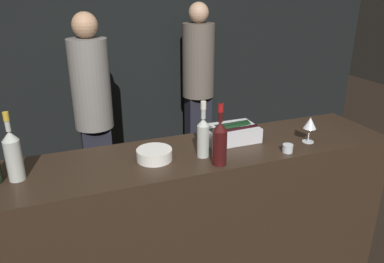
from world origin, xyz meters
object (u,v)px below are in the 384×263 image
rose_wine_bottle (13,154)px  person_blond_tee (93,107)px  candle_votive (288,148)px  bowl_white (154,154)px  person_in_hoodie (198,80)px  ice_bin_with_bottles (231,132)px  white_wine_bottle (203,135)px  wine_glass (310,124)px  red_wine_bottle_tall (220,142)px

rose_wine_bottle → person_blond_tee: bearing=67.0°
candle_votive → person_blond_tee: size_ratio=0.03×
bowl_white → candle_votive: size_ratio=3.26×
candle_votive → rose_wine_bottle: rose_wine_bottle is taller
bowl_white → person_in_hoodie: (1.01, 1.82, -0.06)m
ice_bin_with_bottles → person_in_hoodie: size_ratio=0.18×
white_wine_bottle → wine_glass: bearing=-3.6°
bowl_white → red_wine_bottle_tall: bearing=-29.6°
candle_votive → rose_wine_bottle: size_ratio=0.17×
wine_glass → rose_wine_bottle: (-1.71, 0.13, 0.02)m
ice_bin_with_bottles → candle_votive: 0.37m
white_wine_bottle → person_in_hoodie: person_in_hoodie is taller
bowl_white → candle_votive: 0.80m
person_in_hoodie → bowl_white: bearing=124.2°
person_in_hoodie → person_blond_tee: person_in_hoodie is taller
candle_votive → person_in_hoodie: 2.02m
ice_bin_with_bottles → wine_glass: 0.50m
rose_wine_bottle → wine_glass: bearing=-4.4°
ice_bin_with_bottles → person_blond_tee: size_ratio=0.19×
ice_bin_with_bottles → rose_wine_bottle: 1.27m
red_wine_bottle_tall → person_in_hoodie: (0.69, 2.01, -0.16)m
ice_bin_with_bottles → bowl_white: ice_bin_with_bottles is taller
candle_votive → white_wine_bottle: white_wine_bottle is taller
red_wine_bottle_tall → bowl_white: bearing=150.4°
bowl_white → white_wine_bottle: white_wine_bottle is taller
ice_bin_with_bottles → rose_wine_bottle: rose_wine_bottle is taller
candle_votive → white_wine_bottle: 0.52m
candle_votive → person_in_hoodie: (0.24, 2.01, -0.05)m
ice_bin_with_bottles → bowl_white: size_ratio=1.67×
person_blond_tee → white_wine_bottle: bearing=86.0°
white_wine_bottle → red_wine_bottle_tall: 0.13m
ice_bin_with_bottles → candle_votive: (0.23, -0.29, -0.03)m
bowl_white → wine_glass: (0.99, -0.10, 0.09)m
bowl_white → person_blond_tee: (-0.18, 1.30, -0.08)m
person_blond_tee → rose_wine_bottle: bearing=44.3°
wine_glass → person_blond_tee: bearing=129.8°
candle_votive → person_blond_tee: person_blond_tee is taller
person_in_hoodie → candle_votive: bearing=146.5°
wine_glass → white_wine_bottle: 0.71m
rose_wine_bottle → person_in_hoodie: bearing=45.9°
white_wine_bottle → bowl_white: bearing=168.4°
ice_bin_with_bottles → white_wine_bottle: (-0.26, -0.16, 0.08)m
white_wine_bottle → ice_bin_with_bottles: bearing=31.1°
person_in_hoodie → person_blond_tee: (-1.20, -0.52, -0.02)m
bowl_white → white_wine_bottle: size_ratio=0.61×
person_blond_tee → bowl_white: bearing=75.3°
wine_glass → white_wine_bottle: size_ratio=0.49×
red_wine_bottle_tall → person_in_hoodie: bearing=71.0°
bowl_white → rose_wine_bottle: bearing=177.6°
ice_bin_with_bottles → person_in_hoodie: (0.47, 1.72, -0.08)m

